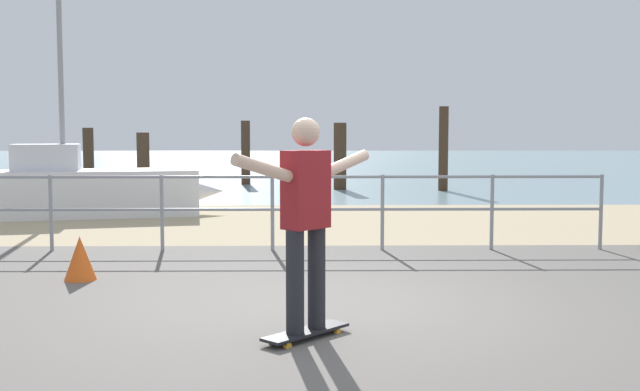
{
  "coord_description": "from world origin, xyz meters",
  "views": [
    {
      "loc": [
        -0.29,
        -6.67,
        1.62
      ],
      "look_at": [
        -0.15,
        2.0,
        0.9
      ],
      "focal_mm": 42.68,
      "sensor_mm": 36.0,
      "label": 1
    }
  ],
  "objects": [
    {
      "name": "skateboarder",
      "position": [
        -0.31,
        -0.86,
        1.02
      ],
      "size": [
        1.07,
        1.1,
        1.65
      ],
      "color": "#26262B",
      "rests_on": "skateboard"
    },
    {
      "name": "sea_surface",
      "position": [
        0.0,
        35.0,
        0.0
      ],
      "size": [
        72.0,
        50.0,
        0.04
      ],
      "primitive_type": "cube",
      "color": "#75939E",
      "rests_on": "ground"
    },
    {
      "name": "groyne_post_2",
      "position": [
        -2.22,
        16.78,
        0.99
      ],
      "size": [
        0.28,
        0.28,
        1.98
      ],
      "primitive_type": "cylinder",
      "color": "#422D1E",
      "rests_on": "ground"
    },
    {
      "name": "beach_strip",
      "position": [
        0.0,
        7.0,
        0.0
      ],
      "size": [
        24.0,
        6.0,
        0.04
      ],
      "primitive_type": "cube",
      "color": "tan",
      "rests_on": "ground"
    },
    {
      "name": "traffic_cone",
      "position": [
        -2.77,
        1.53,
        0.25
      ],
      "size": [
        0.36,
        0.36,
        0.5
      ],
      "primitive_type": "cone",
      "color": "#E55919",
      "rests_on": "ground"
    },
    {
      "name": "skateboard",
      "position": [
        -0.31,
        -0.86,
        0.07
      ],
      "size": [
        0.7,
        0.72,
        0.08
      ],
      "color": "black",
      "rests_on": "ground"
    },
    {
      "name": "groyne_post_0",
      "position": [
        -7.86,
        19.61,
        0.89
      ],
      "size": [
        0.36,
        0.36,
        1.78
      ],
      "primitive_type": "cylinder",
      "color": "#422D1E",
      "rests_on": "ground"
    },
    {
      "name": "railing_fence",
      "position": [
        -1.52,
        3.6,
        0.69
      ],
      "size": [
        10.53,
        0.05,
        1.05
      ],
      "color": "gray",
      "rests_on": "ground"
    },
    {
      "name": "ground_plane",
      "position": [
        0.0,
        -1.0,
        0.0
      ],
      "size": [
        24.0,
        10.0,
        0.04
      ],
      "primitive_type": "cube",
      "color": "#605B56",
      "rests_on": "ground"
    },
    {
      "name": "groyne_post_4",
      "position": [
        3.42,
        14.15,
        1.16
      ],
      "size": [
        0.26,
        0.26,
        2.33
      ],
      "primitive_type": "cylinder",
      "color": "#422D1E",
      "rests_on": "ground"
    },
    {
      "name": "groyne_post_1",
      "position": [
        -5.04,
        15.26,
        0.81
      ],
      "size": [
        0.36,
        0.36,
        1.62
      ],
      "primitive_type": "cylinder",
      "color": "#422D1E",
      "rests_on": "ground"
    },
    {
      "name": "sailboat",
      "position": [
        -4.51,
        7.96,
        0.52
      ],
      "size": [
        5.07,
        2.35,
        4.98
      ],
      "color": "silver",
      "rests_on": "ground"
    },
    {
      "name": "groyne_post_3",
      "position": [
        0.6,
        14.64,
        0.94
      ],
      "size": [
        0.36,
        0.36,
        1.89
      ],
      "primitive_type": "cylinder",
      "color": "#422D1E",
      "rests_on": "ground"
    }
  ]
}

